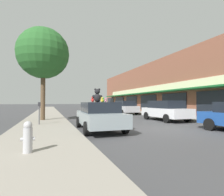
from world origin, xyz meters
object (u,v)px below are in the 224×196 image
Objects in this scene: teddy_bear_giant at (97,95)px; parking_meter at (39,110)px; teddy_bear_brown at (96,99)px; teddy_bear_green at (103,100)px; plush_art_car at (99,115)px; teddy_bear_red at (93,99)px; parked_car_far_right at (125,107)px; fire_hydrant at (28,137)px; parked_car_far_center at (165,110)px; teddy_bear_yellow at (102,100)px; teddy_bear_blue at (99,99)px; street_tree at (43,54)px; teddy_bear_pink at (106,100)px.

teddy_bear_giant is 3.64m from parking_meter.
teddy_bear_brown is 0.41m from teddy_bear_green.
plush_art_car is 14.70× the size of teddy_bear_red.
parked_car_far_right reaches higher than fire_hydrant.
teddy_bear_red is (-0.29, 0.25, 0.82)m from plush_art_car.
parked_car_far_center reaches higher than parking_meter.
teddy_bear_red reaches higher than parked_car_far_right.
teddy_bear_yellow is 0.06× the size of parked_car_far_right.
teddy_bear_blue is at bearing 53.47° from fire_hydrant.
teddy_bear_brown reaches higher than teddy_bear_yellow.
teddy_bear_giant is 2.47× the size of teddy_bear_red.
teddy_bear_green is (0.39, -0.12, -0.02)m from teddy_bear_brown.
teddy_bear_blue is 1.34× the size of teddy_bear_yellow.
teddy_bear_brown reaches higher than plush_art_car.
fire_hydrant is at bearing -144.30° from parked_car_far_center.
teddy_bear_blue is at bearing 82.66° from plush_art_car.
teddy_bear_giant is 0.17× the size of parked_car_far_right.
teddy_bear_green is 0.07× the size of parked_car_far_right.
parking_meter is (-9.05, -0.55, 0.15)m from parked_car_far_center.
teddy_bear_giant is 0.91× the size of fire_hydrant.
fire_hydrant is at bearing 41.39° from teddy_bear_green.
teddy_bear_brown is 0.08× the size of parked_car_far_center.
teddy_bear_brown is 0.26× the size of parking_meter.
street_tree reaches higher than parked_car_far_center.
teddy_bear_pink is 0.03× the size of street_tree.
teddy_bear_brown is at bearing -52.79° from street_tree.
parked_car_far_right is 11.31m from street_tree.
teddy_bear_red is at bearing -158.81° from parked_car_far_center.
fire_hydrant is at bearing 113.18° from teddy_bear_brown.
teddy_bear_green is at bearing -120.57° from parked_car_far_right.
teddy_bear_yellow is at bearing -30.19° from plush_art_car.
teddy_bear_green is (0.36, 0.96, 0.01)m from teddy_bear_yellow.
teddy_bear_red is 0.23× the size of parking_meter.
teddy_bear_brown is at bearing -82.05° from teddy_bear_yellow.
parked_car_far_right is 12.24m from parking_meter.
teddy_bear_blue is at bearing -114.32° from teddy_bear_giant.
teddy_bear_giant is at bearing 134.60° from teddy_bear_brown.
parking_meter reaches higher than plush_art_car.
teddy_bear_brown is 11.19m from parked_car_far_right.
street_tree is at bearing -47.61° from teddy_bear_red.
teddy_bear_giant is 2.19× the size of teddy_bear_brown.
fire_hydrant is (-3.02, -4.77, -1.03)m from teddy_bear_brown.
teddy_bear_yellow is at bearing 50.38° from fire_hydrant.
plush_art_car is 12.07m from parked_car_far_right.
teddy_bear_green is 5.97m from parked_car_far_center.
parked_car_far_center is at bearing 177.31° from teddy_bear_pink.
teddy_bear_red reaches higher than parking_meter.
teddy_bear_giant reaches higher than teddy_bear_green.
parked_car_far_center is (6.06, 2.48, -0.77)m from teddy_bear_blue.
teddy_bear_brown is 6.30m from parked_car_far_center.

